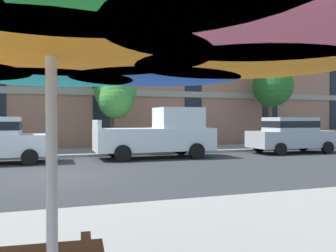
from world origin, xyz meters
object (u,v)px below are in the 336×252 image
(street_tree_middle, at_px, (115,95))
(street_tree_right, at_px, (272,88))
(patio_umbrella, at_px, (51,14))
(sedan_silver, at_px, (292,134))
(pickup_white, at_px, (160,134))

(street_tree_middle, relative_size, street_tree_right, 0.85)
(street_tree_right, distance_m, patio_umbrella, 20.75)
(sedan_silver, relative_size, street_tree_right, 0.89)
(pickup_white, height_order, patio_umbrella, patio_umbrella)
(street_tree_right, height_order, patio_umbrella, street_tree_right)
(street_tree_middle, bearing_deg, street_tree_right, 3.55)
(sedan_silver, bearing_deg, pickup_white, 180.00)
(street_tree_middle, bearing_deg, pickup_white, -64.63)
(pickup_white, distance_m, street_tree_middle, 3.78)
(sedan_silver, distance_m, street_tree_middle, 9.03)
(patio_umbrella, bearing_deg, street_tree_middle, 78.62)
(pickup_white, bearing_deg, patio_umbrella, -109.74)
(pickup_white, xyz_separation_m, sedan_silver, (6.91, -0.00, -0.08))
(street_tree_right, xyz_separation_m, patio_umbrella, (-12.83, -16.26, -1.33))
(sedan_silver, relative_size, patio_umbrella, 1.19)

